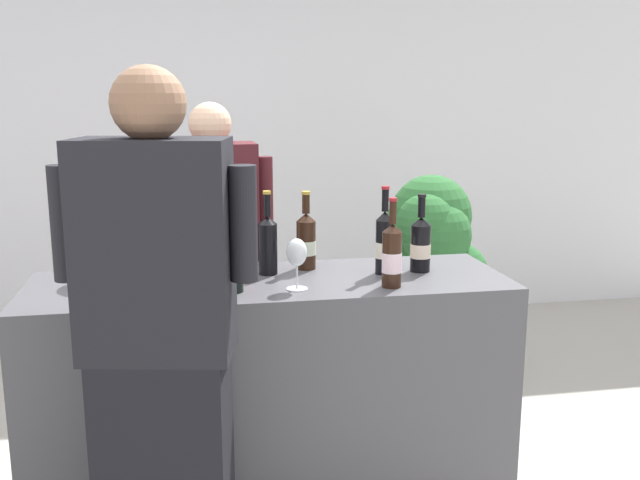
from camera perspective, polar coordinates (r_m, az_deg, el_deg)
wall_back at (r=5.22m, az=-7.39°, el=8.45°), size 8.00×0.10×2.80m
counter at (r=2.88m, az=-3.86°, el=-12.83°), size 1.83×0.60×0.99m
wine_bottle_0 at (r=2.77m, az=-4.21°, el=-0.25°), size 0.08×0.08×0.33m
wine_bottle_1 at (r=2.78m, az=5.25°, el=-0.17°), size 0.07×0.07×0.35m
wine_bottle_2 at (r=2.84m, az=8.16°, el=-0.31°), size 0.08×0.08×0.31m
wine_bottle_3 at (r=2.59m, az=5.85°, el=-1.25°), size 0.07×0.07×0.33m
wine_bottle_4 at (r=2.53m, az=-7.12°, el=-1.44°), size 0.08×0.08×0.33m
wine_bottle_5 at (r=2.51m, az=-14.27°, el=-1.91°), size 0.08×0.08×0.35m
wine_bottle_6 at (r=2.85m, az=-1.14°, el=-0.05°), size 0.08×0.08×0.32m
wine_glass at (r=2.54m, az=-1.89°, el=-1.19°), size 0.08×0.08×0.19m
ice_bucket at (r=2.80m, az=-15.50°, el=-0.78°), size 0.24×0.24×0.22m
person_server at (r=3.33m, az=-8.51°, el=-3.70°), size 0.56×0.26×1.66m
person_guest at (r=2.20m, az=-12.75°, el=-10.47°), size 0.59×0.32×1.77m
potted_shrub at (r=4.07m, az=8.90°, el=-0.72°), size 0.55×0.60×1.24m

